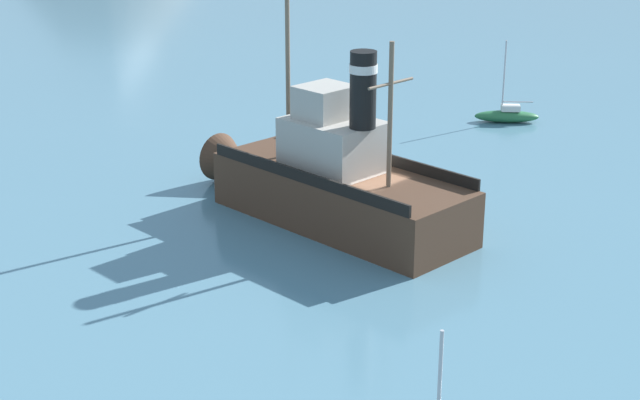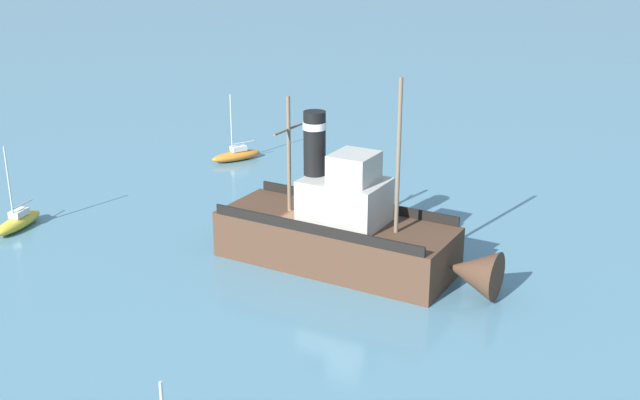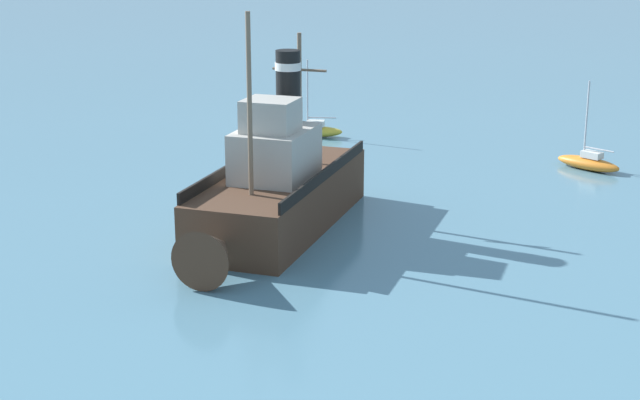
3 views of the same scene
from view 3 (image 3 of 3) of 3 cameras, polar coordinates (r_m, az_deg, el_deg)
The scene contains 4 objects.
ground_plane at distance 45.58m, azimuth -2.02°, elevation -1.02°, with size 600.00×600.00×0.00m, color teal.
old_tugboat at distance 43.19m, azimuth -2.65°, elevation 0.52°, with size 4.63×14.46×9.90m.
sailboat_yellow at distance 61.99m, azimuth -0.43°, elevation 4.08°, with size 3.95×1.86×4.90m.
sailboat_orange at distance 55.96m, azimuth 15.35°, elevation 2.14°, with size 3.86×2.80×4.90m.
Camera 3 is at (-14.61, 40.98, 13.59)m, focal length 55.00 mm.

